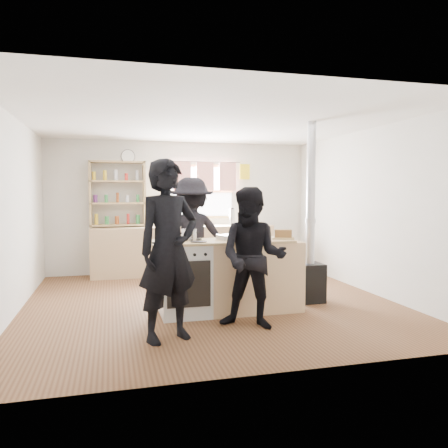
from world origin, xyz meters
The scene contains 14 objects.
ground centered at (0.00, 0.00, -0.01)m, with size 5.00×5.00×0.01m, color brown.
back_counter centered at (0.00, 2.22, 0.45)m, with size 3.40×0.55×0.90m, color tan.
shelving_unit centered at (-1.20, 2.34, 1.51)m, with size 1.00×0.28×1.20m.
thermos centered at (0.94, 2.22, 1.06)m, with size 0.10×0.10×0.32m, color silver.
cooking_island centered at (0.14, -0.55, 0.47)m, with size 1.97×0.64×0.93m.
skillet_greens centered at (-0.63, -0.66, 0.96)m, with size 0.41×0.41×0.05m.
roast_tray centered at (0.16, -0.51, 0.97)m, with size 0.36×0.31×0.06m.
stockpot_stove centered at (-0.38, -0.48, 1.00)m, with size 0.20×0.20×0.17m.
stockpot_counter centered at (0.47, -0.54, 1.02)m, with size 0.27×0.27×0.20m.
bread_board centered at (0.83, -0.62, 0.98)m, with size 0.33×0.29×0.12m.
flue_heater centered at (1.36, -0.33, 0.64)m, with size 0.35×0.35×2.50m.
person_near_left centered at (-0.76, -1.43, 0.94)m, with size 0.68×0.45×1.88m, color black.
person_near_right centered at (0.21, -1.26, 0.80)m, with size 0.78×0.60×1.60m, color black.
person_far centered at (-0.18, 0.42, 0.88)m, with size 1.13×0.65×1.75m, color black.
Camera 1 is at (-1.33, -5.88, 1.53)m, focal length 35.00 mm.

